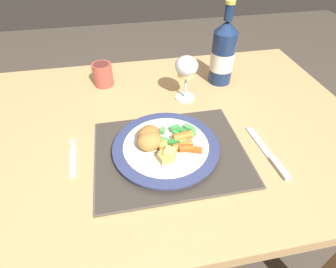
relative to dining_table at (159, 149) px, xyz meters
The scene contains 13 objects.
ground_plane 0.64m from the dining_table, ahead, with size 6.00×6.00×0.00m, color #4C4238.
dining_table is the anchor object (origin of this frame).
placemat 0.16m from the dining_table, 85.38° to the right, with size 0.38×0.30×0.01m.
dinner_plate 0.17m from the dining_table, 89.35° to the right, with size 0.27×0.27×0.02m.
breaded_croquettes 0.19m from the dining_table, 110.85° to the right, with size 0.08×0.10×0.04m.
green_beans_pile 0.17m from the dining_table, 67.54° to the right, with size 0.10×0.08×0.02m.
glazed_carrots 0.19m from the dining_table, 70.44° to the right, with size 0.07×0.08×0.02m.
fork 0.27m from the dining_table, 157.10° to the right, with size 0.02×0.14×0.01m.
table_knife 0.33m from the dining_table, 35.33° to the right, with size 0.03×0.19×0.01m.
wine_glass 0.26m from the dining_table, 47.49° to the left, with size 0.07×0.07×0.14m.
bottle 0.38m from the dining_table, 38.01° to the left, with size 0.08×0.08×0.27m.
roast_potatoes 0.21m from the dining_table, 92.37° to the right, with size 0.05×0.06×0.03m.
drinking_cup 0.32m from the dining_table, 121.26° to the left, with size 0.07×0.07×0.08m.
Camera 1 is at (-0.08, -0.57, 1.22)m, focal length 28.00 mm.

